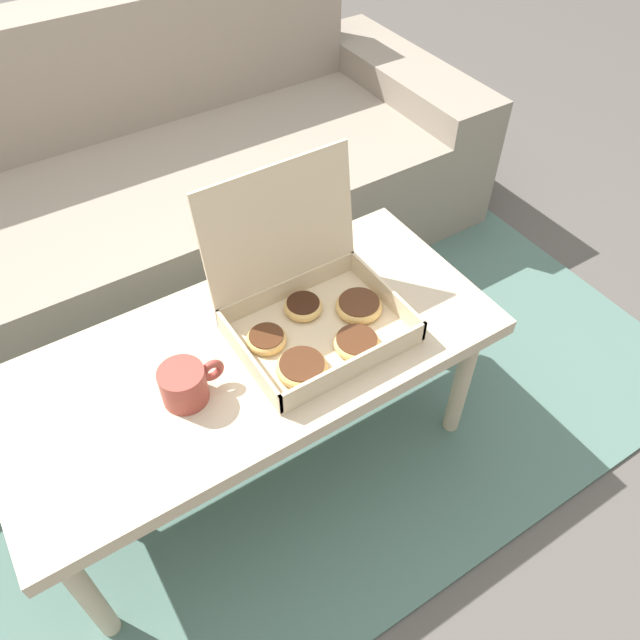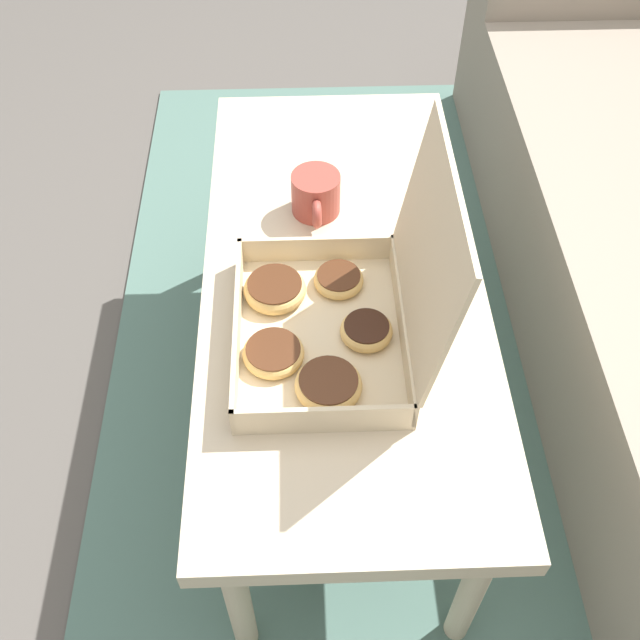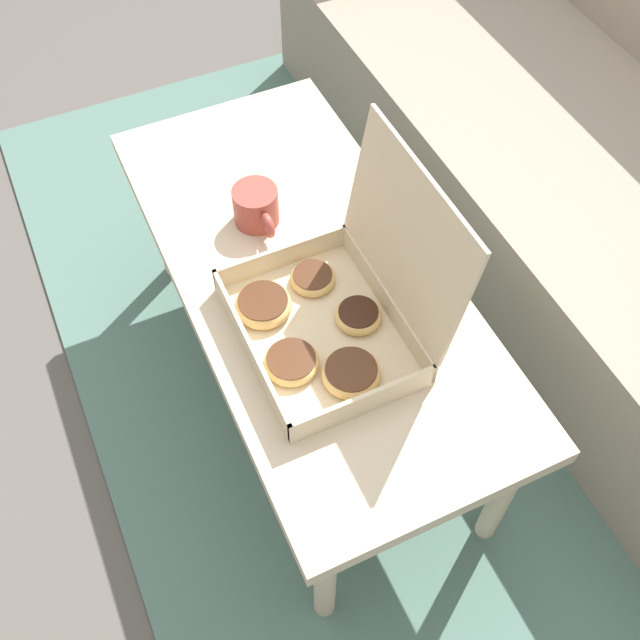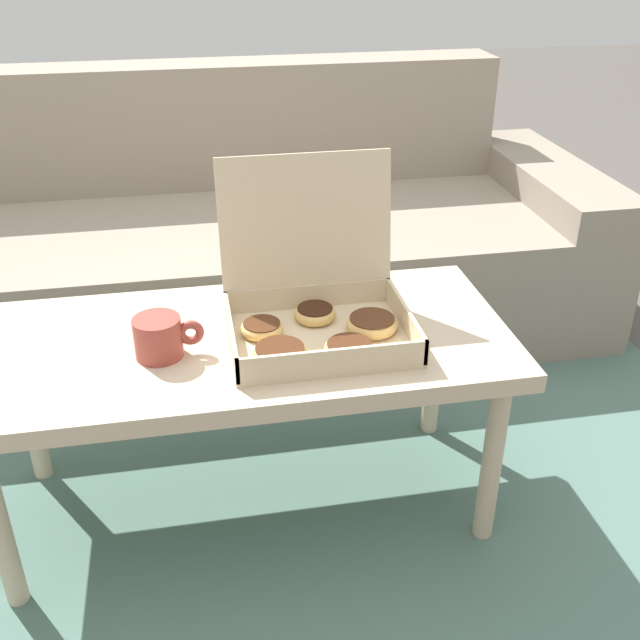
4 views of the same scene
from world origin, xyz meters
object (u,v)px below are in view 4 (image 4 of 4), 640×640
at_px(couch, 219,247).
at_px(pastry_box, 317,311).
at_px(coffee_mug, 160,337).
at_px(coffee_table, 244,357).

height_order(couch, pastry_box, pastry_box).
bearing_deg(coffee_mug, pastry_box, 4.03).
xyz_separation_m(coffee_table, coffee_mug, (-0.17, -0.04, 0.09)).
bearing_deg(coffee_table, pastry_box, -7.84).
height_order(pastry_box, coffee_mug, pastry_box).
bearing_deg(coffee_table, coffee_mug, -165.31).
relative_size(coffee_table, coffee_mug, 8.08).
relative_size(couch, coffee_mug, 17.78).
relative_size(coffee_table, pastry_box, 3.02).
height_order(couch, coffee_table, couch).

